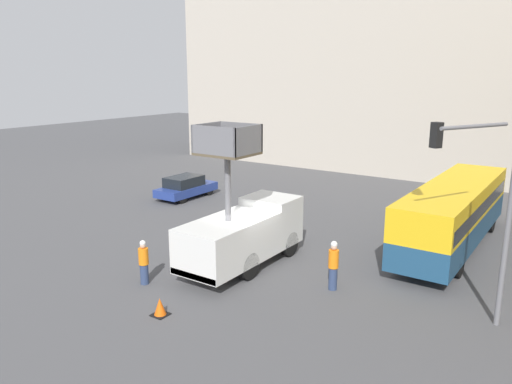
% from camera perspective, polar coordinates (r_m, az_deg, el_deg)
% --- Properties ---
extents(ground_plane, '(120.00, 120.00, 0.00)m').
position_cam_1_polar(ground_plane, '(20.93, -0.70, -8.76)').
color(ground_plane, '#4C4C4F').
extents(building_backdrop_far, '(44.00, 10.00, 19.94)m').
position_cam_1_polar(building_backdrop_far, '(43.30, 20.16, 15.40)').
color(building_backdrop_far, '#BCB2A3').
rests_on(building_backdrop_far, ground_plane).
extents(utility_truck, '(2.24, 6.27, 6.02)m').
position_cam_1_polar(utility_truck, '(20.73, -1.42, -4.50)').
color(utility_truck, silver).
rests_on(utility_truck, ground_plane).
extents(city_bus, '(2.50, 11.36, 3.00)m').
position_cam_1_polar(city_bus, '(24.64, 21.69, -1.95)').
color(city_bus, navy).
rests_on(city_bus, ground_plane).
extents(traffic_light_pole, '(3.05, 2.80, 6.55)m').
position_cam_1_polar(traffic_light_pole, '(17.58, 24.41, 0.65)').
color(traffic_light_pole, slate).
rests_on(traffic_light_pole, ground_plane).
extents(road_worker_near_truck, '(0.38, 0.38, 1.76)m').
position_cam_1_polar(road_worker_near_truck, '(19.68, -12.71, -7.85)').
color(road_worker_near_truck, navy).
rests_on(road_worker_near_truck, ground_plane).
extents(road_worker_directing, '(0.38, 0.38, 1.91)m').
position_cam_1_polar(road_worker_directing, '(18.92, 8.83, -8.27)').
color(road_worker_directing, navy).
rests_on(road_worker_directing, ground_plane).
extents(traffic_cone_near_truck, '(0.53, 0.53, 0.61)m').
position_cam_1_polar(traffic_cone_near_truck, '(17.41, -10.92, -12.81)').
color(traffic_cone_near_truck, black).
rests_on(traffic_cone_near_truck, ground_plane).
extents(parked_car_curbside, '(1.85, 4.23, 1.44)m').
position_cam_1_polar(parked_car_curbside, '(32.62, -8.05, 0.60)').
color(parked_car_curbside, navy).
rests_on(parked_car_curbside, ground_plane).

